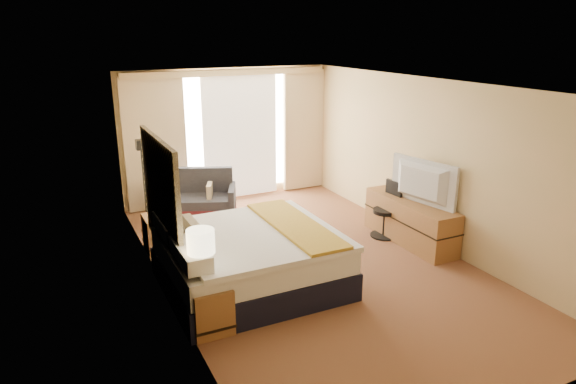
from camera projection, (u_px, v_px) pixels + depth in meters
name	position (u px, v px, depth m)	size (l,w,h in m)	color
floor	(310.00, 262.00, 7.59)	(4.20, 7.00, 0.02)	#531817
ceiling	(312.00, 84.00, 6.81)	(4.20, 7.00, 0.02)	silver
wall_back	(227.00, 135.00, 10.20)	(4.20, 0.02, 2.60)	tan
wall_front	(514.00, 284.00, 4.20)	(4.20, 0.02, 2.60)	tan
wall_left	(161.00, 199.00, 6.32)	(0.02, 7.00, 2.60)	tan
wall_right	(428.00, 162.00, 8.07)	(0.02, 7.00, 2.60)	tan
headboard	(161.00, 195.00, 6.51)	(0.06, 1.85, 1.50)	black
nightstand_left	(209.00, 307.00, 5.82)	(0.45, 0.52, 0.55)	#975837
nightstand_right	(160.00, 233.00, 7.97)	(0.45, 0.52, 0.55)	#975837
media_dresser	(410.00, 221.00, 8.25)	(0.50, 1.80, 0.70)	#975837
window	(240.00, 133.00, 10.27)	(2.30, 0.02, 2.30)	silver
curtains	(229.00, 130.00, 10.07)	(4.12, 0.19, 2.56)	beige
bed	(250.00, 259.00, 6.78)	(2.22, 2.03, 1.08)	black
loveseat	(197.00, 202.00, 9.36)	(1.58, 1.23, 0.87)	#54181D
floor_lamp	(143.00, 168.00, 8.43)	(0.20, 0.20, 1.59)	black
desk_chair	(387.00, 212.00, 8.46)	(0.45, 0.45, 0.93)	black
lamp_left	(201.00, 243.00, 5.62)	(0.31, 0.31, 0.66)	black
lamp_right	(156.00, 189.00, 7.80)	(0.26, 0.26, 0.56)	black
tissue_box	(211.00, 284.00, 5.65)	(0.12, 0.12, 0.11)	#96C1E9
telephone	(162.00, 215.00, 7.86)	(0.17, 0.13, 0.07)	black
television	(418.00, 183.00, 7.86)	(1.20, 0.16, 0.69)	black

